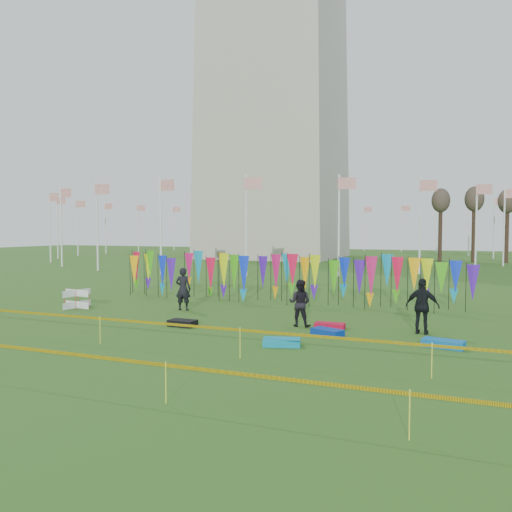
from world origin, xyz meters
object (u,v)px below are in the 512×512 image
at_px(person_left, 183,289).
at_px(kite_bag_red, 330,326).
at_px(kite_bag_blue, 327,332).
at_px(kite_bag_teal, 443,344).
at_px(person_right, 422,306).
at_px(person_mid, 300,303).
at_px(box_kite, 77,299).
at_px(kite_bag_turquoise, 282,342).
at_px(kite_bag_black, 183,323).

xyz_separation_m(person_left, kite_bag_red, (7.21, -1.62, -0.88)).
distance_m(person_left, kite_bag_red, 7.44).
relative_size(kite_bag_blue, kite_bag_teal, 0.87).
bearing_deg(person_right, person_mid, 7.58).
xyz_separation_m(kite_bag_blue, kite_bag_red, (-0.22, 1.26, -0.01)).
bearing_deg(kite_bag_teal, person_right, 111.80).
height_order(person_mid, person_right, person_right).
height_order(box_kite, kite_bag_turquoise, box_kite).
distance_m(person_mid, kite_bag_turquoise, 3.43).
bearing_deg(person_mid, person_left, -16.56).
bearing_deg(kite_bag_black, box_kite, 164.02).
relative_size(person_left, kite_bag_teal, 1.58).
relative_size(box_kite, kite_bag_blue, 0.83).
distance_m(kite_bag_turquoise, kite_bag_black, 4.85).
height_order(person_left, kite_bag_teal, person_left).
xyz_separation_m(box_kite, kite_bag_black, (6.80, -1.95, -0.32)).
height_order(person_mid, kite_bag_red, person_mid).
bearing_deg(person_right, kite_bag_blue, 30.25).
bearing_deg(box_kite, kite_bag_turquoise, -17.59).
bearing_deg(kite_bag_blue, kite_bag_red, 99.82).
distance_m(kite_bag_turquoise, kite_bag_blue, 2.30).
relative_size(person_left, kite_bag_blue, 1.81).
distance_m(kite_bag_black, kite_bag_teal, 9.31).
relative_size(person_mid, kite_bag_teal, 1.44).
relative_size(person_right, kite_bag_teal, 1.59).
bearing_deg(kite_bag_black, kite_bag_teal, 0.26).
bearing_deg(kite_bag_turquoise, kite_bag_blue, 65.21).
distance_m(person_left, kite_bag_blue, 8.01).
xyz_separation_m(person_right, kite_bag_red, (-3.26, -0.21, -0.88)).
bearing_deg(kite_bag_red, person_left, 167.32).
distance_m(person_left, person_mid, 6.27).
height_order(kite_bag_black, kite_bag_teal, kite_bag_black).
relative_size(kite_bag_turquoise, kite_bag_black, 1.12).
bearing_deg(kite_bag_red, kite_bag_teal, -22.42).
relative_size(box_kite, person_right, 0.45).
xyz_separation_m(person_mid, kite_bag_blue, (1.38, -1.23, -0.78)).
bearing_deg(kite_bag_turquoise, kite_bag_black, 160.06).
distance_m(person_right, kite_bag_black, 8.81).
distance_m(person_left, kite_bag_turquoise, 8.20).
bearing_deg(kite_bag_black, person_right, 12.55).
xyz_separation_m(person_mid, kite_bag_teal, (5.16, -1.61, -0.77)).
relative_size(person_left, kite_bag_red, 1.77).
relative_size(kite_bag_black, kite_bag_teal, 0.84).
xyz_separation_m(kite_bag_turquoise, kite_bag_red, (0.74, 3.35, -0.02)).
relative_size(person_left, person_right, 0.99).
bearing_deg(person_mid, kite_bag_blue, 137.10).
height_order(kite_bag_turquoise, kite_bag_black, kite_bag_black).
xyz_separation_m(person_left, person_mid, (6.05, -1.66, -0.09)).
bearing_deg(kite_bag_turquoise, person_right, 41.65).
relative_size(person_left, kite_bag_black, 1.88).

